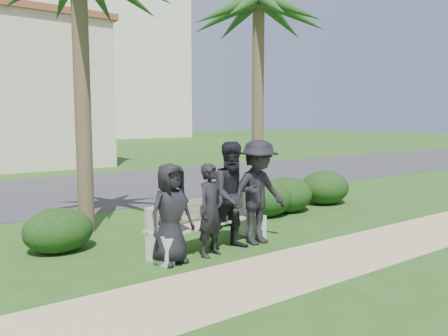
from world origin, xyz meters
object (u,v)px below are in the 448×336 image
Objects in this scene: park_bench at (210,227)px; man_c at (234,196)px; palm_right at (259,4)px; man_a at (171,214)px; man_b at (211,210)px; man_d at (258,192)px.

park_bench is 1.32× the size of man_c.
man_c is 6.21m from palm_right.
man_c is at bearing -49.58° from park_bench.
palm_right is at bearing 27.77° from man_a.
man_d is (1.11, 0.11, 0.18)m from man_b.
man_c is (1.29, 0.06, 0.15)m from man_a.
man_a is 1.30m from man_c.
man_d is at bearing 13.07° from man_c.
park_bench is 0.40× the size of palm_right.
man_a is at bearing 159.39° from man_b.
man_d is 5.94m from palm_right.
man_d is at bearing -129.88° from palm_right.
man_b reaches higher than park_bench.
man_d is (0.56, 0.01, 0.01)m from man_c.
man_a is at bearing -170.38° from park_bench.
park_bench is at bearing 41.22° from man_b.
man_d reaches higher than park_bench.
park_bench is at bearing -140.85° from palm_right.
man_a is 7.07m from palm_right.
man_d is at bearing -26.54° from park_bench.
palm_right is (4.42, 3.16, 4.52)m from man_a.
palm_right reaches higher than man_a.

